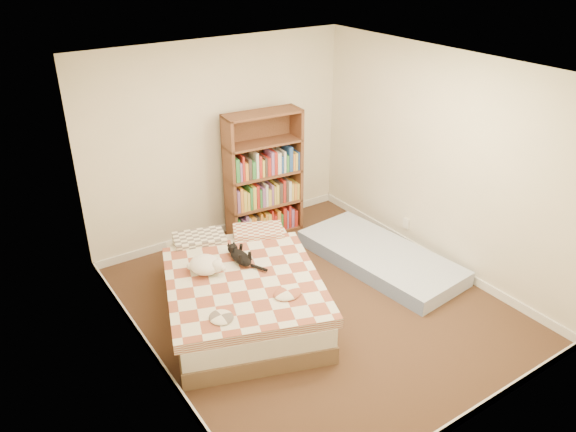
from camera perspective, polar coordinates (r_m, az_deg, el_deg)
room at (r=5.48m, az=2.84°, el=1.25°), size 3.51×4.01×2.51m
bed at (r=5.89m, az=-4.86°, el=-7.50°), size 2.03×2.40×0.55m
bookshelf at (r=7.24m, az=-2.57°, el=2.59°), size 1.01×0.42×1.64m
floor_mattress at (r=6.82m, az=9.34°, el=-4.13°), size 1.09×2.07×0.18m
black_cat at (r=5.88m, az=-4.94°, el=-4.06°), size 0.20×0.58×0.13m
white_dog at (r=5.73m, az=-8.30°, el=-4.92°), size 0.35×0.38×0.16m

